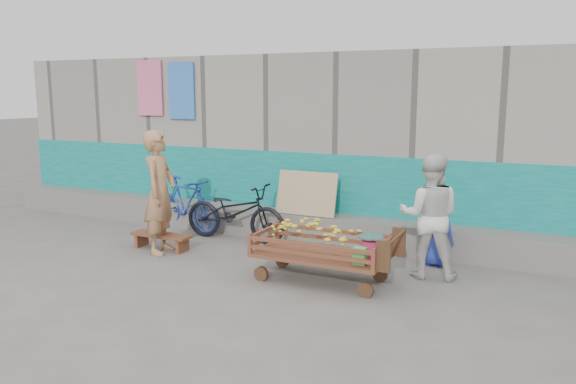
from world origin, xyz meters
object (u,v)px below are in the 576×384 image
at_px(woman, 429,216).
at_px(bench, 161,238).
at_px(banana_cart, 319,241).
at_px(vendor_man, 160,192).
at_px(child, 436,231).
at_px(bicycle_dark, 235,212).
at_px(bicycle_blue, 186,204).

bearing_deg(woman, bench, -2.99).
distance_m(banana_cart, woman, 1.47).
bearing_deg(vendor_man, bench, 25.88).
xyz_separation_m(woman, child, (0.00, 0.52, -0.32)).
bearing_deg(banana_cart, bicycle_dark, 147.49).
height_order(banana_cart, bicycle_blue, bicycle_blue).
xyz_separation_m(vendor_man, bicycle_blue, (-0.46, 1.27, -0.45)).
relative_size(child, bicycle_dark, 0.55).
height_order(vendor_man, bicycle_dark, vendor_man).
height_order(child, bicycle_blue, child).
relative_size(woman, child, 1.67).
xyz_separation_m(banana_cart, bench, (-2.73, 0.32, -0.35)).
relative_size(banana_cart, bicycle_dark, 1.03).
height_order(bench, vendor_man, vendor_man).
bearing_deg(child, woman, 91.72).
bearing_deg(bicycle_blue, bench, -148.13).
relative_size(banana_cart, child, 1.87).
distance_m(child, bicycle_dark, 3.20).
bearing_deg(bicycle_dark, child, -90.88).
bearing_deg(bicycle_dark, banana_cart, -124.08).
distance_m(vendor_man, woman, 3.89).
xyz_separation_m(bench, vendor_man, (0.10, -0.12, 0.74)).
height_order(banana_cart, woman, woman).
height_order(banana_cart, child, child).
distance_m(woman, child, 0.61).
bearing_deg(woman, vendor_man, -0.98).
relative_size(banana_cart, bench, 1.88).
xyz_separation_m(woman, bicycle_blue, (-4.31, 0.68, -0.34)).
height_order(banana_cart, bicycle_dark, bicycle_dark).
height_order(woman, child, woman).
distance_m(banana_cart, bench, 2.77).
xyz_separation_m(bicycle_dark, bicycle_blue, (-1.11, 0.20, 0.00)).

